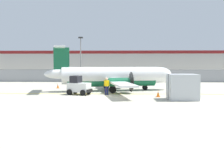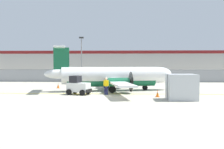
{
  "view_description": "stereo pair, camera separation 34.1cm",
  "coord_description": "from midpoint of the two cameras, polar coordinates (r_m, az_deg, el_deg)",
  "views": [
    {
      "loc": [
        1.22,
        -23.28,
        3.15
      ],
      "look_at": [
        0.29,
        5.98,
        1.8
      ],
      "focal_mm": 40.0,
      "sensor_mm": 36.0,
      "label": 1
    },
    {
      "loc": [
        1.56,
        -23.27,
        3.15
      ],
      "look_at": [
        0.29,
        5.98,
        1.8
      ],
      "focal_mm": 40.0,
      "sensor_mm": 36.0,
      "label": 2
    }
  ],
  "objects": [
    {
      "name": "traffic_cone_far_right",
      "position": [
        31.94,
        -12.56,
        -2.52
      ],
      "size": [
        0.36,
        0.36,
        0.64
      ],
      "color": "orange",
      "rests_on": "ground"
    },
    {
      "name": "parked_car_2",
      "position": [
        46.99,
        -6.13,
        -0.12
      ],
      "size": [
        4.33,
        2.28,
        1.58
      ],
      "rotation": [
        0.0,
        0.0,
        0.08
      ],
      "color": "silver",
      "rests_on": "parking_lot_strip"
    },
    {
      "name": "traffic_cone_far_left",
      "position": [
        23.6,
        10.1,
        -4.31
      ],
      "size": [
        0.36,
        0.36,
        0.64
      ],
      "color": "orange",
      "rests_on": "ground"
    },
    {
      "name": "perimeter_fence",
      "position": [
        41.35,
        -0.11,
        -0.18
      ],
      "size": [
        98.0,
        0.1,
        2.1
      ],
      "color": "gray",
      "rests_on": "ground"
    },
    {
      "name": "background_building",
      "position": [
        71.28,
        0.7,
        2.73
      ],
      "size": [
        91.0,
        8.1,
        6.5
      ],
      "color": "beige",
      "rests_on": "ground"
    },
    {
      "name": "parked_car_5",
      "position": [
        54.54,
        10.98,
        0.22
      ],
      "size": [
        4.24,
        2.09,
        1.58
      ],
      "rotation": [
        0.0,
        0.0,
        -0.03
      ],
      "color": "gray",
      "rests_on": "parking_lot_strip"
    },
    {
      "name": "parked_car_6",
      "position": [
        54.76,
        17.01,
        0.17
      ],
      "size": [
        4.22,
        2.03,
        1.58
      ],
      "rotation": [
        0.0,
        0.0,
        3.13
      ],
      "color": "navy",
      "rests_on": "parking_lot_strip"
    },
    {
      "name": "parking_lot_strip",
      "position": [
        52.89,
        0.3,
        -0.71
      ],
      "size": [
        98.0,
        17.0,
        0.12
      ],
      "color": "#38383A",
      "rests_on": "ground"
    },
    {
      "name": "ground_crew_worker",
      "position": [
        24.72,
        -1.64,
        -2.46
      ],
      "size": [
        0.55,
        0.43,
        1.7
      ],
      "rotation": [
        0.0,
        0.0,
        1.27
      ],
      "color": "#191E4C",
      "rests_on": "ground"
    },
    {
      "name": "traffic_cone_near_left",
      "position": [
        30.28,
        -7.9,
        -2.76
      ],
      "size": [
        0.36,
        0.36,
        0.64
      ],
      "color": "orange",
      "rests_on": "ground"
    },
    {
      "name": "baggage_tug",
      "position": [
        25.16,
        -8.04,
        -2.62
      ],
      "size": [
        2.56,
        1.99,
        1.88
      ],
      "rotation": [
        0.0,
        0.0,
        -0.34
      ],
      "color": "silver",
      "rests_on": "ground"
    },
    {
      "name": "parked_car_1",
      "position": [
        54.33,
        -8.69,
        0.23
      ],
      "size": [
        4.36,
        2.36,
        1.58
      ],
      "rotation": [
        0.0,
        0.0,
        3.25
      ],
      "color": "silver",
      "rests_on": "parking_lot_strip"
    },
    {
      "name": "ground_plane",
      "position": [
        25.51,
        -1.33,
        -4.45
      ],
      "size": [
        140.0,
        140.0,
        0.01
      ],
      "color": "#B2AD99"
    },
    {
      "name": "parked_car_0",
      "position": [
        55.47,
        -14.92,
        0.22
      ],
      "size": [
        4.34,
        2.3,
        1.58
      ],
      "rotation": [
        0.0,
        0.0,
        3.05
      ],
      "color": "navy",
      "rests_on": "parking_lot_strip"
    },
    {
      "name": "parked_car_4",
      "position": [
        51.03,
        4.82,
        0.1
      ],
      "size": [
        4.32,
        2.26,
        1.58
      ],
      "rotation": [
        0.0,
        0.0,
        -0.08
      ],
      "color": "#19662D",
      "rests_on": "parking_lot_strip"
    },
    {
      "name": "parked_car_3",
      "position": [
        56.12,
        1.34,
        0.34
      ],
      "size": [
        4.2,
        2.0,
        1.58
      ],
      "rotation": [
        0.0,
        0.0,
        -0.0
      ],
      "color": "gray",
      "rests_on": "parking_lot_strip"
    },
    {
      "name": "apron_light_pole",
      "position": [
        39.76,
        -7.41,
        4.28
      ],
      "size": [
        0.7,
        0.3,
        7.27
      ],
      "color": "slate",
      "rests_on": "ground"
    },
    {
      "name": "cargo_container",
      "position": [
        22.22,
        15.37,
        -2.75
      ],
      "size": [
        2.44,
        2.05,
        2.2
      ],
      "rotation": [
        0.0,
        0.0,
        0.02
      ],
      "color": "#B7BCC1",
      "rests_on": "ground"
    },
    {
      "name": "traffic_cone_near_right",
      "position": [
        28.09,
        -1.65,
        -3.16
      ],
      "size": [
        0.36,
        0.36,
        0.64
      ],
      "color": "orange",
      "rests_on": "ground"
    },
    {
      "name": "commuter_airplane",
      "position": [
        28.36,
        0.11,
        -0.49
      ],
      "size": [
        14.58,
        15.98,
        4.92
      ],
      "rotation": [
        0.0,
        0.0,
        0.21
      ],
      "color": "white",
      "rests_on": "ground"
    }
  ]
}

